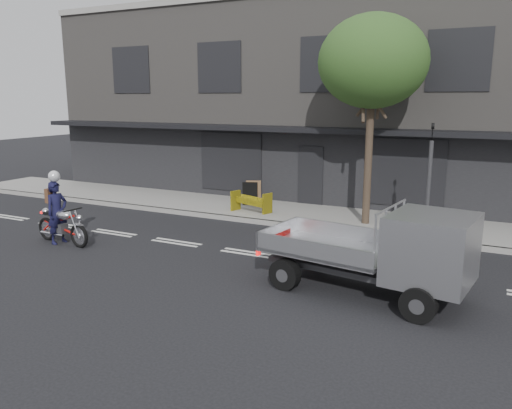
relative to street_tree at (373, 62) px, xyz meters
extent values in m
plane|color=black|center=(-2.20, -4.20, -5.28)|extent=(80.00, 80.00, 0.00)
cube|color=gray|center=(-2.20, 0.50, -5.20)|extent=(32.00, 3.20, 0.15)
cube|color=gray|center=(-2.20, -1.10, -5.20)|extent=(32.00, 0.20, 0.15)
cube|color=slate|center=(-2.20, 7.10, -1.28)|extent=(26.00, 10.00, 8.00)
cylinder|color=#382B21|center=(0.00, 0.00, -3.28)|extent=(0.24, 0.24, 4.00)
ellipsoid|color=#2E5821|center=(0.00, 0.00, 0.02)|extent=(3.40, 3.40, 2.89)
cylinder|color=#2D2D30|center=(2.00, -0.85, -3.78)|extent=(0.12, 0.12, 3.00)
imported|color=black|center=(2.00, -0.85, -2.03)|extent=(0.08, 0.10, 0.50)
torus|color=black|center=(-8.26, -5.67, -4.94)|extent=(0.72, 0.18, 0.71)
torus|color=black|center=(-6.81, -5.83, -4.94)|extent=(0.72, 0.18, 0.71)
cube|color=#2D2D30|center=(-7.59, -5.74, -4.83)|extent=(0.39, 0.29, 0.29)
ellipsoid|color=silver|center=(-7.42, -5.76, -4.40)|extent=(0.61, 0.39, 0.29)
cube|color=black|center=(-7.93, -5.71, -4.42)|extent=(0.59, 0.31, 0.09)
cylinder|color=black|center=(-7.00, -5.81, -4.20)|extent=(0.11, 0.63, 0.04)
imported|color=black|center=(-7.68, -5.75, -4.36)|extent=(0.51, 0.72, 1.84)
cylinder|color=black|center=(-0.28, -6.19, -4.93)|extent=(0.73, 0.36, 0.70)
cylinder|color=black|center=(-0.05, -4.63, -4.93)|extent=(0.73, 0.36, 0.70)
cylinder|color=black|center=(2.65, -6.62, -4.93)|extent=(0.73, 0.36, 0.70)
cylinder|color=black|center=(2.88, -5.06, -4.93)|extent=(0.73, 0.36, 0.70)
cube|color=#2D2D30|center=(1.30, -5.63, -4.77)|extent=(4.35, 1.53, 0.13)
cube|color=#A6A6AA|center=(2.72, -5.83, -4.03)|extent=(1.80, 1.88, 1.39)
cube|color=black|center=(2.72, -5.83, -3.63)|extent=(1.60, 1.76, 0.51)
cube|color=#B2B3B7|center=(0.52, -5.51, -4.43)|extent=(3.01, 2.19, 0.09)
camera|label=1|loc=(3.77, -15.94, -1.08)|focal=35.00mm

